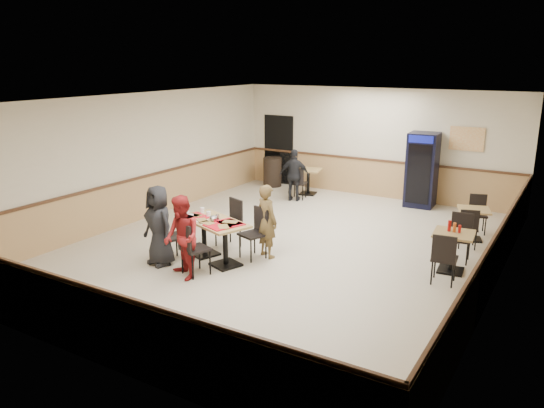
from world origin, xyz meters
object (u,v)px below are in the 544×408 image
Objects in this scene: diner_woman_right at (182,238)px; pepsi_cooler at (422,170)px; back_table at (308,178)px; diner_man_opposite at (267,221)px; lone_diner at (294,175)px; trash_bin at (272,172)px; diner_woman_left at (159,225)px; side_table_near at (453,246)px; side_table_far at (473,219)px; main_table at (214,234)px.

diner_woman_right is 0.77× the size of pepsi_cooler.
diner_woman_right is 6.57m from back_table.
diner_man_opposite is 5.11m from back_table.
lone_diner is (-0.86, 5.68, -0.04)m from diner_woman_right.
trash_bin is (-2.26, 6.86, -0.31)m from diner_woman_right.
diner_woman_right is 1.71× the size of trash_bin.
side_table_near is (4.79, 2.43, -0.27)m from diner_woman_left.
trash_bin is at bearing 161.35° from side_table_far.
diner_man_opposite is 1.79× the size of back_table.
diner_man_opposite is 3.45m from side_table_near.
diner_woman_right is at bearing -145.70° from side_table_near.
main_table is at bearing -81.54° from back_table.
pepsi_cooler is at bearing -176.02° from lone_diner.
diner_man_opposite is at bearing -136.29° from side_table_far.
diner_woman_left is at bearing -117.90° from main_table.
lone_diner is at bearing -40.08° from trash_bin.
lone_diner is 5.69m from side_table_near.
back_table is (-0.86, 6.51, -0.26)m from diner_woman_right.
side_table_far is at bearing 151.64° from lone_diner.
side_table_far is 2.80m from pepsi_cooler.
side_table_near is at bearing -33.46° from trash_bin.
diner_woman_left reaches higher than main_table.
diner_woman_left is at bearing -170.60° from diner_woman_right.
lone_diner reaches higher than main_table.
diner_woman_left is 6.22m from back_table.
main_table is 6.36m from pepsi_cooler.
trash_bin is (-6.25, 4.13, -0.06)m from side_table_near.
diner_man_opposite reaches higher than side_table_far.
lone_diner is 1.85m from trash_bin.
lone_diner is 1.62× the size of trash_bin.
diner_man_opposite reaches higher than main_table.
side_table_far is (4.00, 3.78, -0.07)m from main_table.
diner_woman_right is at bearing -67.62° from main_table.
diner_man_opposite is 1.91× the size of side_table_near.
pepsi_cooler reaches higher than main_table.
pepsi_cooler is at bearing 101.55° from diner_woman_right.
trash_bin is at bearing 130.79° from main_table.
diner_woman_right is at bearing -82.45° from back_table.
diner_man_opposite is 1.02× the size of lone_diner.
diner_woman_left is at bearing -117.64° from pepsi_cooler.
trash_bin reaches higher than side_table_far.
main_table is at bearing 121.78° from diner_woman_right.
diner_man_opposite reaches higher than lone_diner.
diner_woman_left is 0.79× the size of pepsi_cooler.
pepsi_cooler is at bearing 128.88° from side_table_far.
side_table_near is 2.03m from side_table_far.
side_table_far is (3.96, 4.76, -0.29)m from diner_woman_right.
pepsi_cooler is (-1.76, 4.18, 0.47)m from side_table_near.
diner_woman_right is 1.97× the size of side_table_near.
main_table is 2.07× the size of side_table_far.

